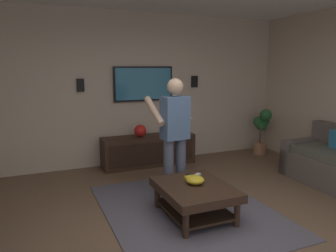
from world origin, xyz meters
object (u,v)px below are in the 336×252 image
object	(u,v)px
vase_round	(140,131)
wall_speaker_right	(81,85)
person_standing	(174,131)
remote_black	(190,176)
bowl	(195,180)
tv	(144,84)
remote_white	(196,175)
wall_speaker_left	(194,82)
media_console	(149,150)
coffee_table	(195,194)
potted_plant_tall	(262,128)
book	(193,179)

from	to	relation	value
vase_round	wall_speaker_right	distance (m)	1.30
person_standing	remote_black	size ratio (longest dim) A/B	10.93
vase_round	bowl	bearing A→B (deg)	179.65
tv	remote_white	xyz separation A→B (m)	(-2.17, 0.04, -1.07)
tv	remote_black	distance (m)	2.40
wall_speaker_left	wall_speaker_right	size ratio (longest dim) A/B	1.00
bowl	media_console	bearing A→B (deg)	-4.61
remote_black	vase_round	bearing A→B (deg)	-172.59
bowl	coffee_table	bearing A→B (deg)	149.08
media_console	wall_speaker_right	xyz separation A→B (m)	(0.25, 1.13, 1.20)
bowl	remote_black	size ratio (longest dim) A/B	1.47
wall_speaker_left	media_console	bearing A→B (deg)	103.50
wall_speaker_left	remote_white	bearing A→B (deg)	153.39
person_standing	remote_black	distance (m)	0.66
tv	potted_plant_tall	world-z (taller)	tv
tv	potted_plant_tall	xyz separation A→B (m)	(-0.39, -2.42, -0.93)
media_console	remote_black	distance (m)	1.92
remote_black	wall_speaker_left	world-z (taller)	wall_speaker_left
coffee_table	person_standing	bearing A→B (deg)	-3.55
bowl	remote_black	world-z (taller)	bowl
coffee_table	remote_black	bearing A→B (deg)	-16.24
media_console	wall_speaker_left	world-z (taller)	wall_speaker_left
person_standing	wall_speaker_left	size ratio (longest dim) A/B	7.45
potted_plant_tall	remote_white	size ratio (longest dim) A/B	6.37
potted_plant_tall	remote_black	world-z (taller)	potted_plant_tall
bowl	wall_speaker_right	world-z (taller)	wall_speaker_right
remote_black	vase_round	world-z (taller)	vase_round
book	wall_speaker_right	distance (m)	2.73
vase_round	wall_speaker_left	distance (m)	1.51
media_console	remote_white	size ratio (longest dim) A/B	11.33
coffee_table	book	distance (m)	0.21
person_standing	vase_round	world-z (taller)	person_standing
person_standing	potted_plant_tall	xyz separation A→B (m)	(1.35, -2.58, -0.38)
book	wall_speaker_right	bearing A→B (deg)	-155.51
remote_black	bowl	bearing A→B (deg)	-7.61
media_console	wall_speaker_left	size ratio (longest dim) A/B	7.73
remote_white	book	distance (m)	0.17
person_standing	wall_speaker_right	world-z (taller)	person_standing
vase_round	wall_speaker_left	bearing A→B (deg)	-77.48
media_console	potted_plant_tall	bearing A→B (deg)	86.42
potted_plant_tall	book	size ratio (longest dim) A/B	4.34
person_standing	book	world-z (taller)	person_standing
vase_round	tv	bearing A→B (deg)	-32.14
person_standing	potted_plant_tall	bearing A→B (deg)	-69.61
remote_white	wall_speaker_left	bearing A→B (deg)	36.54
wall_speaker_right	tv	bearing A→B (deg)	-90.67
remote_black	remote_white	bearing A→B (deg)	82.17
media_console	potted_plant_tall	world-z (taller)	potted_plant_tall
tv	bowl	size ratio (longest dim) A/B	5.09
book	remote_black	bearing A→B (deg)	170.95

